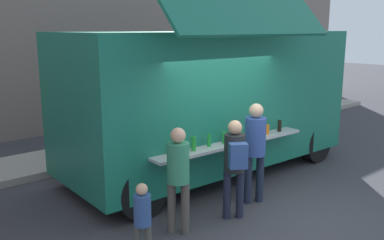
{
  "coord_description": "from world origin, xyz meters",
  "views": [
    {
      "loc": [
        -5.16,
        -4.2,
        3.01
      ],
      "look_at": [
        -0.03,
        1.73,
        1.3
      ],
      "focal_mm": 39.54,
      "sensor_mm": 36.0,
      "label": 1
    }
  ],
  "objects_px": {
    "trash_bin": "(258,108)",
    "child_near_queue": "(142,216)",
    "customer_front_ordering": "(255,144)",
    "customer_rear_waiting": "(178,171)",
    "food_truck_main": "(209,97)",
    "customer_mid_with_backpack": "(235,160)"
  },
  "relations": [
    {
      "from": "food_truck_main",
      "to": "customer_front_ordering",
      "type": "relative_size",
      "value": 3.49
    },
    {
      "from": "trash_bin",
      "to": "customer_mid_with_backpack",
      "type": "height_order",
      "value": "customer_mid_with_backpack"
    },
    {
      "from": "customer_mid_with_backpack",
      "to": "child_near_queue",
      "type": "bearing_deg",
      "value": 128.1
    },
    {
      "from": "trash_bin",
      "to": "customer_rear_waiting",
      "type": "distance_m",
      "value": 7.76
    },
    {
      "from": "customer_front_ordering",
      "to": "customer_rear_waiting",
      "type": "bearing_deg",
      "value": 110.85
    },
    {
      "from": "food_truck_main",
      "to": "customer_mid_with_backpack",
      "type": "height_order",
      "value": "food_truck_main"
    },
    {
      "from": "trash_bin",
      "to": "child_near_queue",
      "type": "bearing_deg",
      "value": -149.37
    },
    {
      "from": "customer_front_ordering",
      "to": "customer_rear_waiting",
      "type": "relative_size",
      "value": 1.09
    },
    {
      "from": "trash_bin",
      "to": "customer_rear_waiting",
      "type": "relative_size",
      "value": 0.62
    },
    {
      "from": "customer_mid_with_backpack",
      "to": "customer_rear_waiting",
      "type": "height_order",
      "value": "customer_rear_waiting"
    },
    {
      "from": "customer_front_ordering",
      "to": "customer_rear_waiting",
      "type": "height_order",
      "value": "customer_front_ordering"
    },
    {
      "from": "customer_rear_waiting",
      "to": "child_near_queue",
      "type": "relative_size",
      "value": 1.47
    },
    {
      "from": "customer_mid_with_backpack",
      "to": "customer_rear_waiting",
      "type": "distance_m",
      "value": 0.99
    },
    {
      "from": "food_truck_main",
      "to": "customer_mid_with_backpack",
      "type": "bearing_deg",
      "value": -121.38
    },
    {
      "from": "customer_rear_waiting",
      "to": "customer_mid_with_backpack",
      "type": "bearing_deg",
      "value": -46.94
    },
    {
      "from": "customer_front_ordering",
      "to": "customer_mid_with_backpack",
      "type": "bearing_deg",
      "value": 127.76
    },
    {
      "from": "child_near_queue",
      "to": "customer_rear_waiting",
      "type": "bearing_deg",
      "value": -11.91
    },
    {
      "from": "food_truck_main",
      "to": "trash_bin",
      "type": "xyz_separation_m",
      "value": [
        4.34,
        2.32,
        -1.11
      ]
    },
    {
      "from": "food_truck_main",
      "to": "customer_rear_waiting",
      "type": "bearing_deg",
      "value": -140.36
    },
    {
      "from": "trash_bin",
      "to": "customer_rear_waiting",
      "type": "height_order",
      "value": "customer_rear_waiting"
    },
    {
      "from": "food_truck_main",
      "to": "trash_bin",
      "type": "height_order",
      "value": "food_truck_main"
    },
    {
      "from": "customer_front_ordering",
      "to": "trash_bin",
      "type": "bearing_deg",
      "value": -29.84
    }
  ]
}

